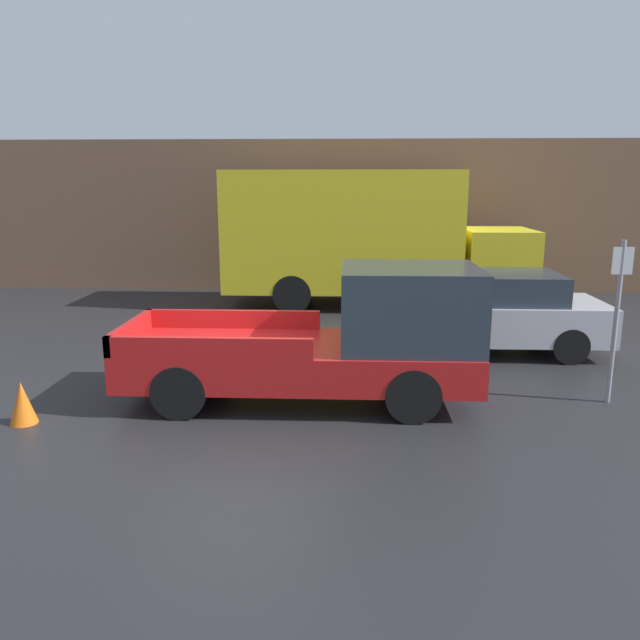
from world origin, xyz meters
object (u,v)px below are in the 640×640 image
Objects in this scene: parking_sign at (617,313)px; newspaper_box at (375,274)px; pickup_truck at (340,339)px; delivery_truck at (362,235)px; car at (487,311)px; traffic_cone at (22,403)px.

parking_sign is 2.20× the size of newspaper_box.
pickup_truck is 7.56m from delivery_truck.
pickup_truck is 9.66m from newspaper_box.
pickup_truck is 2.15× the size of parking_sign.
car is at bearing 46.43° from pickup_truck.
parking_sign is 8.67m from traffic_cone.
car is 6.90m from newspaper_box.
parking_sign is at bearing -63.84° from delivery_truck.
pickup_truck is at bearing -93.52° from delivery_truck.
pickup_truck is at bearing -95.51° from newspaper_box.
newspaper_box is (-1.92, 6.62, -0.24)m from car.
parking_sign is (1.26, -2.91, 0.59)m from car.
traffic_cone is at bearing -171.74° from parking_sign.
delivery_truck reaches higher than newspaper_box.
car is at bearing 29.78° from traffic_cone.
pickup_truck is 4.13m from parking_sign.
newspaper_box is at bearing 84.49° from pickup_truck.
delivery_truck is at bearing 116.16° from parking_sign.
newspaper_box is at bearing 106.17° from car.
traffic_cone is at bearing -116.35° from newspaper_box.
traffic_cone is (-8.51, -1.24, -1.09)m from parking_sign.
delivery_truck is 3.25× the size of parking_sign.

